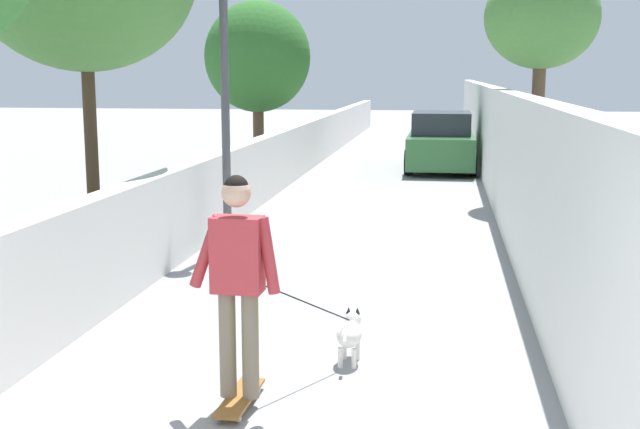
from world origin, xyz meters
TOP-DOWN VIEW (x-y plane):
  - ground_plane at (14.00, 0.00)m, footprint 80.00×80.00m
  - wall_left at (12.00, 2.36)m, footprint 48.00×0.30m
  - fence_right at (12.00, -2.36)m, footprint 48.00×0.30m
  - tree_right_near at (13.00, -3.07)m, footprint 2.18×2.18m
  - tree_left_distant at (19.00, 3.87)m, footprint 2.93×2.93m
  - lamp_post at (7.90, 1.81)m, footprint 0.36×0.36m
  - skateboard at (2.39, 0.25)m, footprint 0.81×0.23m
  - person_skateboarder at (2.39, 0.25)m, footprint 0.23×0.71m
  - dog at (3.49, -0.47)m, footprint 1.39×0.85m
  - car_near at (18.44, -1.21)m, footprint 3.95×1.80m

SIDE VIEW (x-z plane):
  - ground_plane at x=14.00m, z-range 0.00..0.00m
  - skateboard at x=2.39m, z-range 0.03..0.11m
  - dog at x=3.49m, z-range -0.25..0.80m
  - wall_left at x=12.00m, z-range 0.00..1.27m
  - car_near at x=18.44m, z-range -0.06..1.48m
  - person_skateboarder at x=2.39m, z-range 0.23..1.96m
  - fence_right at x=12.00m, z-range 0.00..2.24m
  - lamp_post at x=7.90m, z-range 0.77..4.86m
  - tree_left_distant at x=19.00m, z-range 0.72..5.25m
  - tree_right_near at x=13.00m, z-range 1.27..5.87m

